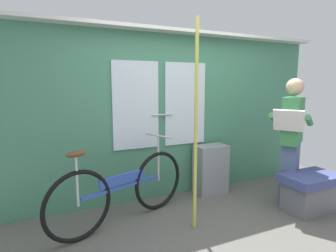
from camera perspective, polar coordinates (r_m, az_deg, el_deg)
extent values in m
cube|color=#56544F|center=(3.06, 12.08, -21.63)|extent=(5.50, 4.09, 0.04)
cube|color=#427F60|center=(3.74, 1.18, 1.93)|extent=(4.50, 0.08, 2.16)
cube|color=silver|center=(3.48, -6.66, 4.24)|extent=(0.60, 0.02, 1.10)
cube|color=silver|center=(3.75, 3.59, 4.58)|extent=(0.60, 0.02, 1.10)
cylinder|color=#B2B2B7|center=(3.59, -1.21, 2.35)|extent=(0.28, 0.02, 0.02)
cube|color=silver|center=(3.69, 1.95, 18.99)|extent=(4.50, 0.28, 0.04)
torus|color=black|center=(3.42, -1.97, -11.20)|extent=(0.69, 0.28, 0.71)
torus|color=black|center=(2.88, -18.08, -15.49)|extent=(0.69, 0.28, 0.71)
cube|color=#2D4CB2|center=(3.10, -9.29, -12.26)|extent=(0.94, 0.36, 0.03)
cube|color=#2D4CB2|center=(3.07, -9.33, -10.68)|extent=(0.55, 0.22, 0.10)
cylinder|color=#B7B7BC|center=(2.79, -18.33, -10.65)|extent=(0.02, 0.02, 0.51)
ellipsoid|color=brown|center=(2.72, -18.58, -5.51)|extent=(0.22, 0.15, 0.06)
cylinder|color=#B7B7BC|center=(3.34, -2.00, -6.71)|extent=(0.02, 0.02, 0.55)
cylinder|color=#B7B7BC|center=(3.27, -2.02, -2.03)|extent=(0.17, 0.42, 0.02)
cube|color=slate|center=(3.92, 23.81, -8.85)|extent=(0.35, 0.31, 0.78)
cube|color=#387F47|center=(3.78, 24.42, 1.06)|extent=(0.48, 0.40, 0.58)
sphere|color=tan|center=(3.76, 24.81, 7.37)|extent=(0.21, 0.21, 0.21)
cube|color=silver|center=(3.50, 23.70, 1.05)|extent=(0.27, 0.35, 0.26)
cylinder|color=#387F47|center=(3.61, 27.16, 1.04)|extent=(0.30, 0.22, 0.17)
cylinder|color=#387F47|center=(3.68, 21.07, 1.52)|extent=(0.30, 0.22, 0.17)
cube|color=gray|center=(3.94, 8.80, -8.84)|extent=(0.44, 0.28, 0.68)
cylinder|color=#C6C14C|center=(2.80, 5.78, -0.30)|extent=(0.04, 0.04, 2.16)
cube|color=#3D477F|center=(3.76, 27.53, -9.62)|extent=(0.70, 0.44, 0.10)
cube|color=slate|center=(3.84, 27.30, -12.82)|extent=(0.60, 0.36, 0.35)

